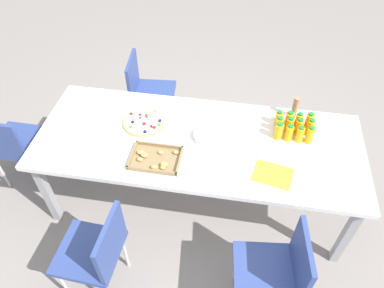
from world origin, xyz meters
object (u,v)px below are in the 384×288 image
(party_table, at_px, (198,145))
(juice_bottle_4, at_px, (310,127))
(juice_bottle_9, at_px, (300,134))
(juice_bottle_7, at_px, (279,125))
(juice_bottle_3, at_px, (279,119))
(paper_folder, at_px, (273,175))
(chair_end, at_px, (12,143))
(juice_bottle_11, at_px, (279,131))
(chair_far_right, at_px, (97,250))
(juice_bottle_1, at_px, (299,121))
(plate_stack, at_px, (207,136))
(chair_far_left, at_px, (278,269))
(fruit_pizza, at_px, (144,121))
(chair_near_right, at_px, (146,89))
(cardboard_tube, at_px, (295,108))
(juice_bottle_5, at_px, (299,127))
(juice_bottle_8, at_px, (310,135))
(juice_bottle_10, at_px, (289,133))
(juice_bottle_6, at_px, (289,126))
(snack_tray, at_px, (155,159))
(juice_bottle_2, at_px, (289,119))
(napkin_stack, at_px, (61,132))
(juice_bottle_0, at_px, (309,121))

(party_table, distance_m, juice_bottle_4, 0.84)
(juice_bottle_9, bearing_deg, juice_bottle_7, -26.89)
(juice_bottle_3, bearing_deg, paper_folder, 86.88)
(chair_end, relative_size, juice_bottle_11, 5.64)
(juice_bottle_4, bearing_deg, chair_far_right, 38.46)
(juice_bottle_1, height_order, plate_stack, juice_bottle_1)
(chair_far_left, xyz_separation_m, fruit_pizza, (1.07, -0.92, 0.25))
(chair_near_right, xyz_separation_m, paper_folder, (-1.18, 1.07, 0.24))
(cardboard_tube, distance_m, paper_folder, 0.65)
(juice_bottle_11, bearing_deg, juice_bottle_5, -154.27)
(juice_bottle_9, bearing_deg, juice_bottle_8, 179.31)
(juice_bottle_4, bearing_deg, juice_bottle_11, 18.02)
(juice_bottle_10, bearing_deg, chair_near_right, -29.00)
(juice_bottle_8, xyz_separation_m, juice_bottle_9, (0.07, -0.00, -0.01))
(party_table, height_order, chair_far_right, chair_far_right)
(juice_bottle_6, relative_size, juice_bottle_11, 1.03)
(chair_near_right, height_order, cardboard_tube, cardboard_tube)
(chair_far_right, xyz_separation_m, juice_bottle_4, (-1.33, -1.06, 0.31))
(juice_bottle_4, xyz_separation_m, juice_bottle_7, (0.23, 0.00, -0.01))
(juice_bottle_8, distance_m, plate_stack, 0.75)
(juice_bottle_4, relative_size, snack_tray, 0.43)
(chair_near_right, height_order, juice_bottle_5, juice_bottle_5)
(chair_near_right, bearing_deg, juice_bottle_8, 58.41)
(juice_bottle_4, bearing_deg, cardboard_tube, -58.95)
(party_table, xyz_separation_m, juice_bottle_10, (-0.65, -0.11, 0.12))
(chair_far_right, distance_m, juice_bottle_10, 1.56)
(juice_bottle_6, bearing_deg, chair_near_right, -26.37)
(juice_bottle_10, bearing_deg, juice_bottle_6, -92.57)
(juice_bottle_3, distance_m, juice_bottle_7, 0.07)
(chair_end, distance_m, paper_folder, 2.12)
(chair_near_right, distance_m, juice_bottle_2, 1.44)
(juice_bottle_9, bearing_deg, chair_far_left, 83.35)
(chair_far_left, relative_size, paper_folder, 3.19)
(juice_bottle_9, bearing_deg, chair_end, 4.34)
(chair_far_left, bearing_deg, juice_bottle_5, -12.49)
(chair_far_left, xyz_separation_m, juice_bottle_11, (0.05, -0.92, 0.31))
(juice_bottle_2, bearing_deg, juice_bottle_10, 88.54)
(juice_bottle_4, xyz_separation_m, juice_bottle_8, (0.01, 0.08, -0.00))
(snack_tray, bearing_deg, juice_bottle_11, -156.73)
(chair_far_left, xyz_separation_m, paper_folder, (0.07, -0.56, 0.24))
(juice_bottle_6, distance_m, paper_folder, 0.45)
(paper_folder, bearing_deg, juice_bottle_1, -109.30)
(juice_bottle_3, height_order, plate_stack, juice_bottle_3)
(chair_far_left, bearing_deg, napkin_stack, 60.43)
(juice_bottle_10, bearing_deg, plate_stack, 7.84)
(juice_bottle_3, bearing_deg, chair_end, 8.65)
(juice_bottle_8, xyz_separation_m, plate_stack, (0.74, 0.08, -0.05))
(juice_bottle_0, height_order, napkin_stack, juice_bottle_0)
(juice_bottle_6, xyz_separation_m, cardboard_tube, (-0.04, -0.19, 0.02))
(chair_far_right, xyz_separation_m, chair_far_left, (-1.15, -0.06, 0.00))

